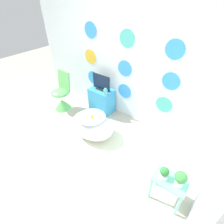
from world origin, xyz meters
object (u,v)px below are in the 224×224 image
object	(u,v)px
bathtub	(92,125)
potted_plant_left	(164,173)
vase	(106,92)
potted_plant_right	(180,179)
chair	(62,98)
tv	(101,83)

from	to	relation	value
bathtub	potted_plant_left	size ratio (longest dim) A/B	5.14
vase	potted_plant_right	size ratio (longest dim) A/B	0.59
chair	vase	distance (m)	1.14
tv	potted_plant_left	world-z (taller)	tv
tv	potted_plant_right	xyz separation A→B (m)	(2.16, -1.11, -0.13)
vase	potted_plant_right	world-z (taller)	vase
bathtub	tv	xyz separation A→B (m)	(-0.38, 0.74, 0.49)
potted_plant_left	vase	bearing A→B (deg)	150.24
potted_plant_left	potted_plant_right	xyz separation A→B (m)	(0.19, 0.01, 0.05)
bathtub	potted_plant_left	distance (m)	1.66
bathtub	vase	size ratio (longest dim) A/B	6.37
potted_plant_right	chair	bearing A→B (deg)	168.21
chair	potted_plant_right	distance (m)	3.05
tv	potted_plant_left	bearing A→B (deg)	-29.55
potted_plant_left	potted_plant_right	world-z (taller)	potted_plant_right
chair	potted_plant_left	world-z (taller)	chair
tv	vase	world-z (taller)	tv
potted_plant_left	potted_plant_right	distance (m)	0.20
potted_plant_right	tv	bearing A→B (deg)	152.81
chair	potted_plant_right	world-z (taller)	chair
chair	tv	bearing A→B (deg)	31.08
bathtub	chair	bearing A→B (deg)	167.98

